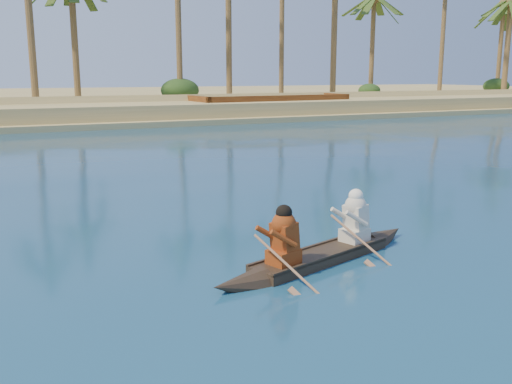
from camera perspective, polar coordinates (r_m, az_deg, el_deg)
name	(u,v)px	position (r m, az deg, el deg)	size (l,w,h in m)	color
ground	(85,229)	(12.80, -16.73, -3.56)	(160.00, 160.00, 0.00)	navy
sandy_embankment	(5,103)	(59.23, -23.82, 8.12)	(150.00, 51.00, 1.50)	tan
palm_grove	(1,7)	(47.52, -24.11, 16.49)	(110.00, 14.00, 16.00)	#36521D
shrub_cluster	(12,104)	(43.84, -23.23, 8.12)	(100.00, 6.00, 2.40)	#1F3F16
canoe	(321,247)	(10.20, 6.54, -5.50)	(4.88, 2.11, 1.35)	#34241C
barge_right	(270,108)	(43.98, 1.37, 8.41)	(12.25, 4.70, 2.01)	brown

